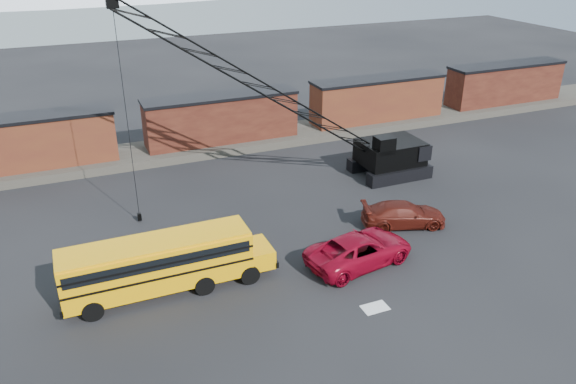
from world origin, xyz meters
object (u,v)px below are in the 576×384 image
at_px(red_pickup, 360,250).
at_px(maroon_suv, 404,214).
at_px(school_bus, 164,262).
at_px(crawler_crane, 274,94).

height_order(red_pickup, maroon_suv, red_pickup).
relative_size(school_bus, red_pickup, 1.75).
height_order(red_pickup, crawler_crane, crawler_crane).
bearing_deg(maroon_suv, crawler_crane, 56.60).
distance_m(red_pickup, maroon_suv, 5.88).
xyz_separation_m(red_pickup, maroon_suv, (5.05, 3.01, -0.12)).
distance_m(school_bus, crawler_crane, 14.73).
relative_size(red_pickup, maroon_suv, 1.19).
bearing_deg(crawler_crane, maroon_suv, -51.48).
bearing_deg(crawler_crane, red_pickup, -84.18).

